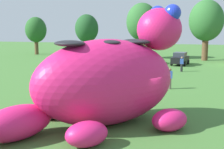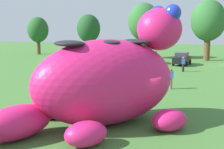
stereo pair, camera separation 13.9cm
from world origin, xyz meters
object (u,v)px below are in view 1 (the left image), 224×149
Objects in this scene: car_blue at (122,57)px; car_black at (180,59)px; spectator_mid_field at (170,79)px; spectator_near_inflatable at (90,62)px; car_orange at (149,57)px; giant_inflatable_creature at (106,81)px; car_white at (94,56)px; spectator_by_cars at (182,64)px.

car_blue and car_black have the same top height.
spectator_near_inflatable is at bearing 139.10° from spectator_mid_field.
car_black is (8.21, -0.48, 0.00)m from car_blue.
car_blue is at bearing 178.72° from car_orange.
car_black is 2.52× the size of spectator_near_inflatable.
car_black is 12.69m from spectator_near_inflatable.
giant_inflatable_creature is at bearing -94.35° from car_black.
spectator_mid_field is (2.26, 9.97, -1.41)m from giant_inflatable_creature.
car_blue is (-6.19, 27.08, -1.40)m from giant_inflatable_creature.
giant_inflatable_creature reaches higher than spectator_near_inflatable.
car_white is 12.61m from car_black.
car_black is 2.52× the size of spectator_mid_field.
car_white reaches higher than spectator_near_inflatable.
car_white is 2.41× the size of spectator_mid_field.
car_black is (12.60, -0.51, 0.00)m from car_white.
spectator_by_cars is at bearing -84.85° from car_black.
spectator_near_inflatable is 1.00× the size of spectator_mid_field.
giant_inflatable_creature is at bearing -77.12° from car_blue.
car_blue is 2.52× the size of spectator_by_cars.
car_orange is 9.91m from spectator_near_inflatable.
car_orange is at bearing -1.28° from car_blue.
car_white is 21.41m from spectator_mid_field.
car_blue reaches higher than spectator_by_cars.
giant_inflatable_creature is 2.73× the size of car_white.
car_white is 4.38m from car_blue.
spectator_near_inflatable and spectator_mid_field have the same top height.
car_orange and car_black have the same top height.
spectator_mid_field is 1.00× the size of spectator_by_cars.
car_blue is 3.87m from car_orange.
giant_inflatable_creature is 6.59× the size of spectator_by_cars.
car_white is 0.96× the size of car_blue.
car_blue is at bearing 76.88° from spectator_near_inflatable.
giant_inflatable_creature reaches higher than car_blue.
spectator_by_cars is (4.92, -6.72, -0.01)m from car_orange.
giant_inflatable_creature reaches higher than spectator_by_cars.
car_orange is (8.25, -0.11, 0.00)m from car_white.
car_white is at bearing 179.65° from car_blue.
car_black is at bearing -5.23° from car_orange.
giant_inflatable_creature is 6.59× the size of spectator_mid_field.
giant_inflatable_creature reaches higher than car_orange.
giant_inflatable_creature is 2.62× the size of car_black.
giant_inflatable_creature is at bearing -66.86° from spectator_near_inflatable.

